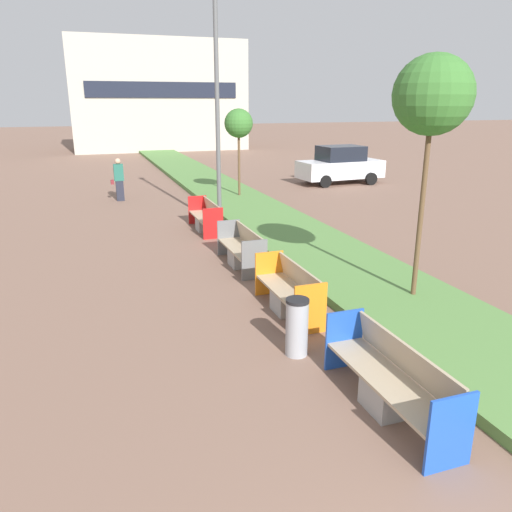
{
  "coord_description": "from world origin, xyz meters",
  "views": [
    {
      "loc": [
        -2.64,
        -0.9,
        3.95
      ],
      "look_at": [
        0.9,
        9.3,
        0.6
      ],
      "focal_mm": 35.0,
      "sensor_mm": 36.0,
      "label": 1
    }
  ],
  "objects_px": {
    "bench_blue_frame": "(391,384)",
    "sapling_tree_near": "(433,96)",
    "bench_orange_frame": "(289,294)",
    "bench_grey_frame": "(242,251)",
    "street_lamp_post": "(217,82)",
    "litter_bin": "(297,327)",
    "parked_car_distant": "(340,165)",
    "bench_red_frame": "(206,219)",
    "pedestrian_walking": "(119,179)",
    "sapling_tree_far": "(239,124)"
  },
  "relations": [
    {
      "from": "bench_grey_frame",
      "to": "litter_bin",
      "type": "relative_size",
      "value": 2.24
    },
    {
      "from": "parked_car_distant",
      "to": "litter_bin",
      "type": "bearing_deg",
      "value": -123.84
    },
    {
      "from": "bench_red_frame",
      "to": "sapling_tree_far",
      "type": "bearing_deg",
      "value": 61.47
    },
    {
      "from": "bench_blue_frame",
      "to": "pedestrian_walking",
      "type": "xyz_separation_m",
      "value": [
        -2.19,
        16.34,
        0.51
      ]
    },
    {
      "from": "bench_orange_frame",
      "to": "sapling_tree_near",
      "type": "distance_m",
      "value": 4.51
    },
    {
      "from": "street_lamp_post",
      "to": "sapling_tree_far",
      "type": "bearing_deg",
      "value": 64.51
    },
    {
      "from": "bench_grey_frame",
      "to": "street_lamp_post",
      "type": "height_order",
      "value": "street_lamp_post"
    },
    {
      "from": "bench_grey_frame",
      "to": "sapling_tree_far",
      "type": "distance_m",
      "value": 9.34
    },
    {
      "from": "bench_blue_frame",
      "to": "street_lamp_post",
      "type": "height_order",
      "value": "street_lamp_post"
    },
    {
      "from": "bench_grey_frame",
      "to": "pedestrian_walking",
      "type": "distance_m",
      "value": 10.1
    },
    {
      "from": "sapling_tree_far",
      "to": "parked_car_distant",
      "type": "height_order",
      "value": "sapling_tree_far"
    },
    {
      "from": "sapling_tree_near",
      "to": "sapling_tree_far",
      "type": "distance_m",
      "value": 12.02
    },
    {
      "from": "bench_grey_frame",
      "to": "parked_car_distant",
      "type": "relative_size",
      "value": 0.5
    },
    {
      "from": "bench_grey_frame",
      "to": "pedestrian_walking",
      "type": "bearing_deg",
      "value": 102.52
    },
    {
      "from": "litter_bin",
      "to": "parked_car_distant",
      "type": "height_order",
      "value": "parked_car_distant"
    },
    {
      "from": "parked_car_distant",
      "to": "pedestrian_walking",
      "type": "bearing_deg",
      "value": -177.67
    },
    {
      "from": "bench_grey_frame",
      "to": "street_lamp_post",
      "type": "xyz_separation_m",
      "value": [
        0.61,
        4.4,
        4.14
      ]
    },
    {
      "from": "street_lamp_post",
      "to": "pedestrian_walking",
      "type": "bearing_deg",
      "value": 117.17
    },
    {
      "from": "litter_bin",
      "to": "pedestrian_walking",
      "type": "xyz_separation_m",
      "value": [
        -1.63,
        14.53,
        0.4
      ]
    },
    {
      "from": "litter_bin",
      "to": "sapling_tree_near",
      "type": "relative_size",
      "value": 0.2
    },
    {
      "from": "bench_red_frame",
      "to": "pedestrian_walking",
      "type": "relative_size",
      "value": 1.23
    },
    {
      "from": "bench_red_frame",
      "to": "litter_bin",
      "type": "distance_m",
      "value": 8.48
    },
    {
      "from": "bench_grey_frame",
      "to": "parked_car_distant",
      "type": "bearing_deg",
      "value": 51.77
    },
    {
      "from": "bench_blue_frame",
      "to": "sapling_tree_far",
      "type": "relative_size",
      "value": 0.66
    },
    {
      "from": "sapling_tree_far",
      "to": "parked_car_distant",
      "type": "bearing_deg",
      "value": 21.55
    },
    {
      "from": "pedestrian_walking",
      "to": "parked_car_distant",
      "type": "bearing_deg",
      "value": 5.73
    },
    {
      "from": "bench_red_frame",
      "to": "sapling_tree_near",
      "type": "height_order",
      "value": "sapling_tree_near"
    },
    {
      "from": "bench_blue_frame",
      "to": "sapling_tree_near",
      "type": "distance_m",
      "value": 5.43
    },
    {
      "from": "bench_blue_frame",
      "to": "parked_car_distant",
      "type": "distance_m",
      "value": 19.44
    },
    {
      "from": "bench_blue_frame",
      "to": "bench_orange_frame",
      "type": "bearing_deg",
      "value": 90.07
    },
    {
      "from": "bench_blue_frame",
      "to": "bench_grey_frame",
      "type": "bearing_deg",
      "value": 90.03
    },
    {
      "from": "litter_bin",
      "to": "bench_blue_frame",
      "type": "bearing_deg",
      "value": -72.72
    },
    {
      "from": "bench_orange_frame",
      "to": "pedestrian_walking",
      "type": "bearing_deg",
      "value": 99.62
    },
    {
      "from": "sapling_tree_near",
      "to": "pedestrian_walking",
      "type": "distance_m",
      "value": 14.46
    },
    {
      "from": "bench_blue_frame",
      "to": "bench_red_frame",
      "type": "height_order",
      "value": "same"
    },
    {
      "from": "sapling_tree_far",
      "to": "litter_bin",
      "type": "bearing_deg",
      "value": -103.4
    },
    {
      "from": "litter_bin",
      "to": "street_lamp_post",
      "type": "bearing_deg",
      "value": 82.65
    },
    {
      "from": "street_lamp_post",
      "to": "pedestrian_walking",
      "type": "distance_m",
      "value": 7.12
    },
    {
      "from": "litter_bin",
      "to": "pedestrian_walking",
      "type": "height_order",
      "value": "pedestrian_walking"
    },
    {
      "from": "bench_red_frame",
      "to": "sapling_tree_near",
      "type": "bearing_deg",
      "value": -70.2
    },
    {
      "from": "litter_bin",
      "to": "street_lamp_post",
      "type": "relative_size",
      "value": 0.12
    },
    {
      "from": "bench_grey_frame",
      "to": "litter_bin",
      "type": "xyz_separation_m",
      "value": [
        -0.56,
        -4.68,
        0.12
      ]
    },
    {
      "from": "parked_car_distant",
      "to": "sapling_tree_near",
      "type": "bearing_deg",
      "value": -116.15
    },
    {
      "from": "litter_bin",
      "to": "pedestrian_walking",
      "type": "relative_size",
      "value": 0.55
    },
    {
      "from": "bench_blue_frame",
      "to": "litter_bin",
      "type": "xyz_separation_m",
      "value": [
        -0.56,
        1.81,
        0.11
      ]
    },
    {
      "from": "sapling_tree_near",
      "to": "sapling_tree_far",
      "type": "relative_size",
      "value": 1.3
    },
    {
      "from": "street_lamp_post",
      "to": "sapling_tree_far",
      "type": "height_order",
      "value": "street_lamp_post"
    },
    {
      "from": "bench_blue_frame",
      "to": "street_lamp_post",
      "type": "relative_size",
      "value": 0.3
    },
    {
      "from": "sapling_tree_near",
      "to": "bench_grey_frame",
      "type": "bearing_deg",
      "value": 127.15
    },
    {
      "from": "parked_car_distant",
      "to": "sapling_tree_far",
      "type": "bearing_deg",
      "value": -161.85
    }
  ]
}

